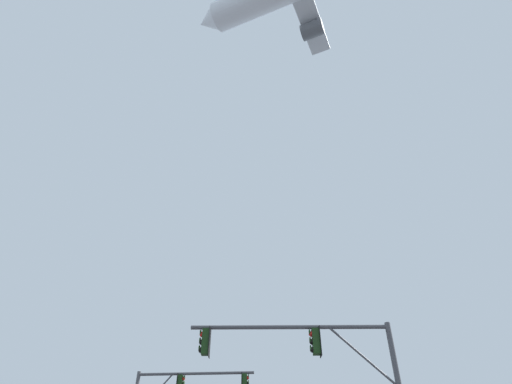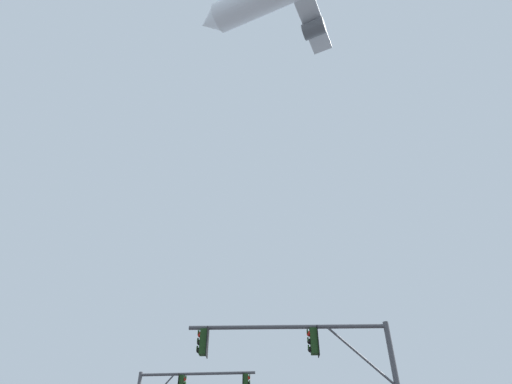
% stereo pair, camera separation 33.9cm
% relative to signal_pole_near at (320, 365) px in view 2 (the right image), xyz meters
% --- Properties ---
extents(signal_pole_near, '(7.37, 0.60, 6.31)m').
position_rel_signal_pole_near_xyz_m(signal_pole_near, '(0.00, 0.00, 0.00)').
color(signal_pole_near, '#4C4C51').
rests_on(signal_pole_near, ground).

